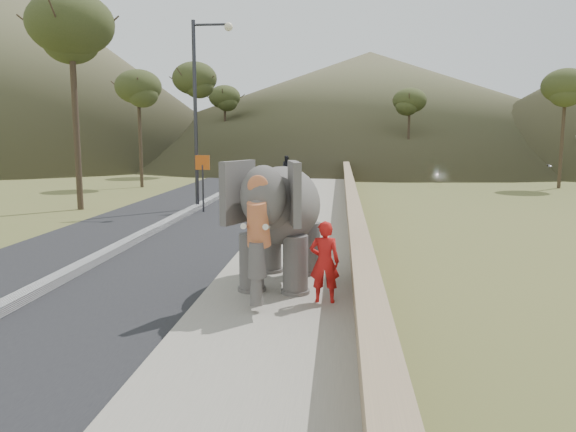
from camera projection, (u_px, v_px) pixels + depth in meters
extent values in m
plane|color=olive|center=(257.00, 356.00, 8.47)|extent=(160.00, 160.00, 0.00)
cube|color=black|center=(153.00, 233.00, 18.77)|extent=(7.00, 120.00, 0.03)
cube|color=black|center=(153.00, 230.00, 18.76)|extent=(0.35, 120.00, 0.22)
cube|color=#9E9687|center=(302.00, 233.00, 18.30)|extent=(3.00, 120.00, 0.15)
cube|color=tan|center=(353.00, 220.00, 18.08)|extent=(0.30, 120.00, 1.10)
cylinder|color=#2F2E33|center=(195.00, 117.00, 24.04)|extent=(0.16, 0.16, 8.00)
cylinder|color=#2F2E33|center=(212.00, 25.00, 23.41)|extent=(1.60, 0.10, 0.10)
sphere|color=#FFF2CC|center=(229.00, 27.00, 23.36)|extent=(0.36, 0.36, 0.36)
cylinder|color=#2D2D33|center=(203.00, 189.00, 23.50)|extent=(0.08, 0.08, 2.00)
cube|color=#D25713|center=(202.00, 163.00, 23.33)|extent=(0.60, 0.05, 0.60)
imported|color=silver|center=(576.00, 169.00, 40.85)|extent=(4.44, 2.34, 1.44)
cone|color=brown|center=(0.00, 65.00, 64.49)|extent=(60.00, 60.00, 22.00)
cone|color=brown|center=(369.00, 105.00, 75.91)|extent=(80.00, 80.00, 14.00)
imported|color=red|center=(325.00, 262.00, 10.56)|extent=(0.57, 0.37, 1.56)
imported|color=maroon|center=(275.00, 175.00, 38.51)|extent=(0.64, 1.64, 0.85)
imported|color=black|center=(287.00, 167.00, 38.35)|extent=(0.77, 0.61, 1.52)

